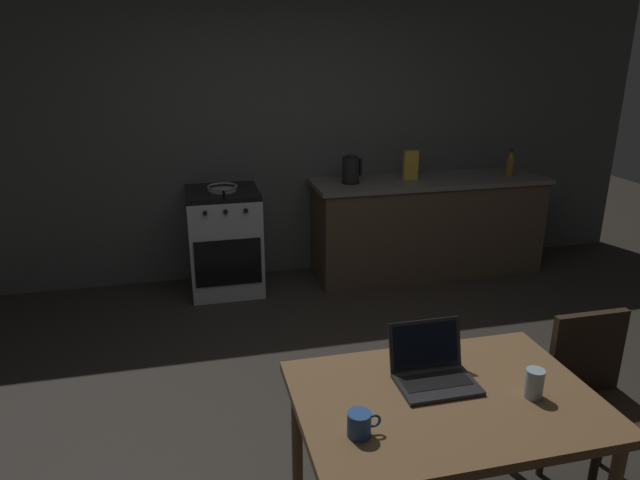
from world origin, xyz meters
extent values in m
plane|color=#2D2823|center=(0.00, 0.00, 0.00)|extent=(12.00, 12.00, 0.00)
cube|color=#494B4A|center=(0.30, 2.37, 1.28)|extent=(6.40, 0.10, 2.55)
cube|color=#4C3D2D|center=(1.32, 2.02, 0.43)|extent=(2.10, 0.60, 0.85)
cube|color=#66605B|center=(1.32, 2.02, 0.87)|extent=(2.16, 0.64, 0.04)
cube|color=#B7BABF|center=(-0.55, 2.02, 0.43)|extent=(0.60, 0.60, 0.85)
cube|color=black|center=(-0.55, 2.02, 0.87)|extent=(0.60, 0.60, 0.04)
cube|color=black|center=(-0.55, 1.72, 0.36)|extent=(0.54, 0.01, 0.39)
cylinder|color=black|center=(-0.71, 1.71, 0.79)|extent=(0.04, 0.02, 0.04)
cylinder|color=black|center=(-0.55, 1.71, 0.79)|extent=(0.04, 0.02, 0.04)
cylinder|color=black|center=(-0.39, 1.71, 0.79)|extent=(0.04, 0.02, 0.04)
cube|color=brown|center=(0.09, -0.94, 0.71)|extent=(1.19, 0.82, 0.04)
cylinder|color=brown|center=(-0.44, -0.59, 0.34)|extent=(0.05, 0.05, 0.69)
cylinder|color=brown|center=(0.63, -0.59, 0.34)|extent=(0.05, 0.05, 0.69)
cube|color=#2D2116|center=(0.94, -0.86, 0.43)|extent=(0.40, 0.40, 0.04)
cube|color=#2D2116|center=(0.94, -0.68, 0.66)|extent=(0.38, 0.04, 0.42)
cylinder|color=#2D2116|center=(0.77, -0.69, 0.21)|extent=(0.04, 0.04, 0.41)
cylinder|color=#2D2116|center=(1.11, -0.69, 0.21)|extent=(0.04, 0.04, 0.41)
cube|color=#232326|center=(0.09, -0.87, 0.74)|extent=(0.32, 0.22, 0.02)
cube|color=black|center=(0.09, -0.85, 0.75)|extent=(0.28, 0.12, 0.00)
cube|color=#232326|center=(0.09, -0.73, 0.85)|extent=(0.32, 0.06, 0.21)
cube|color=black|center=(0.09, -0.74, 0.85)|extent=(0.29, 0.05, 0.18)
cylinder|color=black|center=(0.57, 2.02, 0.90)|extent=(0.16, 0.16, 0.02)
cylinder|color=black|center=(0.57, 2.02, 1.02)|extent=(0.15, 0.15, 0.21)
cylinder|color=black|center=(0.57, 2.02, 1.13)|extent=(0.09, 0.09, 0.02)
cube|color=black|center=(0.65, 2.02, 1.03)|extent=(0.02, 0.02, 0.15)
cylinder|color=#8C601E|center=(2.09, 1.97, 0.98)|extent=(0.07, 0.07, 0.17)
cone|color=#8C601E|center=(2.09, 1.97, 1.09)|extent=(0.07, 0.07, 0.06)
cylinder|color=black|center=(2.09, 1.97, 1.13)|extent=(0.03, 0.03, 0.02)
cylinder|color=gray|center=(-0.55, 2.00, 0.90)|extent=(0.24, 0.24, 0.01)
torus|color=gray|center=(-0.55, 2.00, 0.93)|extent=(0.25, 0.25, 0.02)
cylinder|color=black|center=(-0.55, 1.79, 0.91)|extent=(0.02, 0.18, 0.02)
cylinder|color=#264C8C|center=(-0.32, -1.09, 0.77)|extent=(0.09, 0.09, 0.09)
torus|color=#264C8C|center=(-0.26, -1.09, 0.78)|extent=(0.05, 0.01, 0.05)
cylinder|color=#99B7C6|center=(0.42, -1.02, 0.79)|extent=(0.07, 0.07, 0.12)
cube|color=gold|center=(1.13, 2.04, 1.02)|extent=(0.13, 0.05, 0.26)
camera|label=1|loc=(-0.85, -2.72, 2.05)|focal=32.31mm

